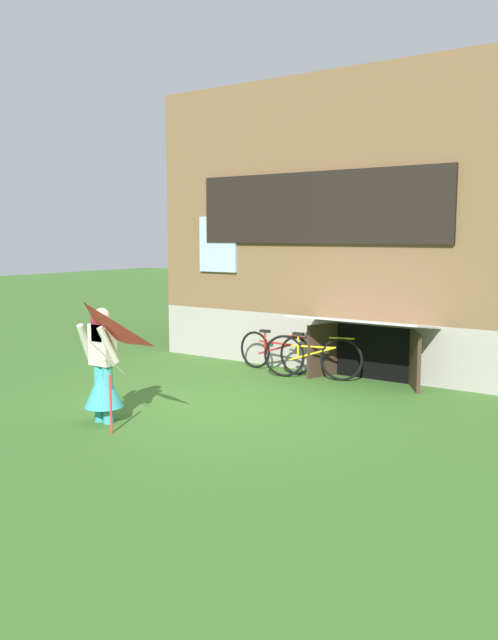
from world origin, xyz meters
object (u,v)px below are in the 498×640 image
at_px(bicycle_yellow, 312,357).
at_px(bicycle_red, 275,352).
at_px(kite, 84,336).
at_px(person, 103,375).

height_order(bicycle_yellow, bicycle_red, bicycle_yellow).
height_order(kite, bicycle_yellow, kite).
distance_m(kite, bicycle_red, 4.78).
relative_size(person, bicycle_red, 0.94).
xyz_separation_m(person, bicycle_red, (0.08, 4.15, -0.28)).
relative_size(bicycle_yellow, bicycle_red, 1.04).
xyz_separation_m(person, kite, (0.28, -0.54, 0.62)).
bearing_deg(kite, bicycle_yellow, 81.36).
height_order(person, kite, kite).
distance_m(person, bicycle_red, 4.16).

